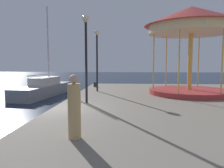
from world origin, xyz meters
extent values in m
plane|color=#162338|center=(0.00, 0.00, 0.00)|extent=(120.00, 120.00, 0.00)
cube|color=gray|center=(6.64, 0.00, 0.40)|extent=(13.27, 23.49, 0.80)
cube|color=gray|center=(-3.79, 8.52, 0.47)|extent=(2.82, 7.66, 0.95)
cube|color=beige|center=(-3.76, 8.77, 1.28)|extent=(1.73, 3.43, 0.66)
cylinder|color=silver|center=(-3.67, 9.46, 4.36)|extent=(0.12, 0.12, 6.82)
cylinder|color=silver|center=(-3.88, 7.79, 1.85)|extent=(0.50, 3.35, 0.08)
cylinder|color=#B23333|center=(7.41, 4.91, 0.95)|extent=(5.18, 5.18, 0.30)
cylinder|color=gold|center=(7.41, 4.91, 2.89)|extent=(0.28, 0.28, 3.59)
cylinder|color=#F2E099|center=(7.41, 4.91, 4.94)|extent=(5.38, 5.38, 0.50)
cone|color=#C63D38|center=(7.41, 4.91, 5.79)|extent=(5.98, 5.98, 1.21)
cylinder|color=gold|center=(8.58, 6.93, 2.89)|extent=(0.08, 0.08, 3.59)
cylinder|color=gold|center=(6.24, 6.93, 2.89)|extent=(0.08, 0.08, 3.59)
cylinder|color=gold|center=(5.07, 4.91, 2.89)|extent=(0.08, 0.08, 3.59)
cylinder|color=gold|center=(6.24, 2.88, 2.89)|extent=(0.08, 0.08, 3.59)
cylinder|color=gold|center=(8.58, 2.88, 2.89)|extent=(0.08, 0.08, 3.59)
cylinder|color=black|center=(1.32, 1.17, 2.79)|extent=(0.12, 0.12, 3.99)
sphere|color=#F9E5B2|center=(1.32, 1.17, 4.97)|extent=(0.36, 0.36, 0.36)
cylinder|color=black|center=(1.20, 5.87, 2.79)|extent=(0.12, 0.12, 3.97)
sphere|color=#F9E5B2|center=(1.20, 5.87, 4.95)|extent=(0.36, 0.36, 0.36)
cylinder|color=#2D2D33|center=(0.62, 8.64, 1.00)|extent=(0.24, 0.24, 0.40)
cylinder|color=tan|center=(1.97, -3.98, 1.53)|extent=(0.34, 0.34, 1.46)
sphere|color=tan|center=(1.97, -3.98, 2.38)|extent=(0.24, 0.24, 0.24)
camera|label=1|loc=(3.36, -9.53, 2.80)|focal=34.79mm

